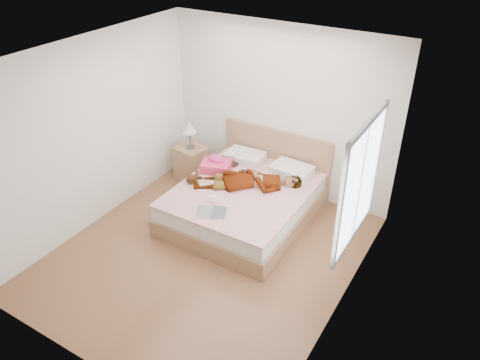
# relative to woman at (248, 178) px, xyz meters

# --- Properties ---
(ground) EXTENTS (4.00, 4.00, 0.00)m
(ground) POSITION_rel_woman_xyz_m (0.00, -1.08, -0.62)
(ground) COLOR #4C2D17
(ground) RESTS_ON ground
(woman) EXTENTS (1.64, 1.28, 0.21)m
(woman) POSITION_rel_woman_xyz_m (0.00, 0.00, 0.00)
(woman) COLOR white
(woman) RESTS_ON bed
(hair) EXTENTS (0.39, 0.48, 0.07)m
(hair) POSITION_rel_woman_xyz_m (-0.57, 0.45, -0.07)
(hair) COLOR black
(hair) RESTS_ON bed
(phone) EXTENTS (0.08, 0.10, 0.05)m
(phone) POSITION_rel_woman_xyz_m (-0.50, 0.40, 0.07)
(phone) COLOR silver
(phone) RESTS_ON bed
(room_shell) EXTENTS (4.00, 4.00, 4.00)m
(room_shell) POSITION_rel_woman_xyz_m (1.78, -0.78, 0.88)
(room_shell) COLOR white
(room_shell) RESTS_ON ground
(bed) EXTENTS (1.80, 2.08, 1.00)m
(bed) POSITION_rel_woman_xyz_m (0.00, -0.05, -0.34)
(bed) COLOR brown
(bed) RESTS_ON ground
(towel) EXTENTS (0.52, 0.47, 0.23)m
(towel) POSITION_rel_woman_xyz_m (-0.62, 0.11, -0.02)
(towel) COLOR #EF4069
(towel) RESTS_ON bed
(magazine) EXTENTS (0.51, 0.43, 0.03)m
(magazine) POSITION_rel_woman_xyz_m (-0.06, -0.86, -0.10)
(magazine) COLOR white
(magazine) RESTS_ON bed
(coffee_mug) EXTENTS (0.13, 0.09, 0.10)m
(coffee_mug) POSITION_rel_woman_xyz_m (-0.17, -0.64, -0.06)
(coffee_mug) COLOR white
(coffee_mug) RESTS_ON bed
(plush_toy) EXTENTS (0.19, 0.24, 0.12)m
(plush_toy) POSITION_rel_woman_xyz_m (-0.72, -0.37, -0.04)
(plush_toy) COLOR black
(plush_toy) RESTS_ON bed
(nightstand) EXTENTS (0.54, 0.50, 1.00)m
(nightstand) POSITION_rel_woman_xyz_m (-1.32, 0.41, -0.29)
(nightstand) COLOR brown
(nightstand) RESTS_ON ground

